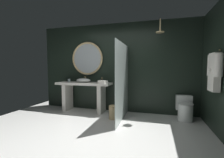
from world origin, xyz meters
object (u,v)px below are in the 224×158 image
vessel_sink (83,80)px  tumbler_cup (69,80)px  round_wall_mirror (87,59)px  toilet (185,109)px  soap_dispenser (102,81)px  hanging_bathrobe (214,70)px  folded_hand_towel (103,82)px  waste_bin (113,112)px  rain_shower_head (160,31)px

vessel_sink → tumbler_cup: bearing=178.3°
round_wall_mirror → toilet: size_ratio=1.73×
vessel_sink → toilet: size_ratio=0.73×
soap_dispenser → hanging_bathrobe: 2.71m
round_wall_mirror → folded_hand_towel: bearing=-32.4°
vessel_sink → tumbler_cup: (-0.50, 0.02, -0.02)m
round_wall_mirror → folded_hand_towel: 1.04m
hanging_bathrobe → waste_bin: size_ratio=2.14×
rain_shower_head → toilet: size_ratio=0.57×
soap_dispenser → toilet: soap_dispenser is taller
soap_dispenser → vessel_sink: bearing=175.7°
waste_bin → vessel_sink: bearing=154.4°
tumbler_cup → rain_shower_head: size_ratio=0.28×
tumbler_cup → soap_dispenser: soap_dispenser is taller
hanging_bathrobe → round_wall_mirror: bearing=160.1°
round_wall_mirror → hanging_bathrobe: round_wall_mirror is taller
hanging_bathrobe → folded_hand_towel: bearing=164.0°
rain_shower_head → toilet: (0.64, 0.14, -1.92)m
vessel_sink → tumbler_cup: 0.50m
waste_bin → rain_shower_head: bearing=15.6°
soap_dispenser → rain_shower_head: size_ratio=0.48×
hanging_bathrobe → toilet: size_ratio=1.33×
tumbler_cup → hanging_bathrobe: (3.65, -0.93, 0.36)m
vessel_sink → folded_hand_towel: size_ratio=1.96×
toilet → rain_shower_head: bearing=-167.5°
rain_shower_head → waste_bin: rain_shower_head is taller
tumbler_cup → folded_hand_towel: size_ratio=0.43×
rain_shower_head → vessel_sink: bearing=174.9°
soap_dispenser → round_wall_mirror: size_ratio=0.16×
tumbler_cup → soap_dispenser: 1.11m
rain_shower_head → hanging_bathrobe: rain_shower_head is taller
soap_dispenser → waste_bin: 0.99m
tumbler_cup → folded_hand_towel: bearing=-10.5°
tumbler_cup → soap_dispenser: bearing=-3.1°
vessel_sink → round_wall_mirror: (0.03, 0.21, 0.66)m
vessel_sink → soap_dispenser: size_ratio=2.68×
hanging_bathrobe → rain_shower_head: bearing=143.8°
rain_shower_head → folded_hand_towel: 1.97m
soap_dispenser → waste_bin: soap_dispenser is taller
rain_shower_head → toilet: bearing=12.5°
soap_dispenser → waste_bin: size_ratio=0.44×
soap_dispenser → waste_bin: (0.45, -0.46, -0.75)m
round_wall_mirror → rain_shower_head: (2.14, -0.41, 0.61)m
vessel_sink → soap_dispenser: (0.61, -0.05, 0.01)m
soap_dispenser → hanging_bathrobe: bearing=-18.8°
soap_dispenser → round_wall_mirror: 0.91m
tumbler_cup → toilet: bearing=-1.2°
waste_bin → folded_hand_towel: bearing=140.4°
waste_bin → folded_hand_towel: 0.86m
toilet → hanging_bathrobe: bearing=-68.4°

